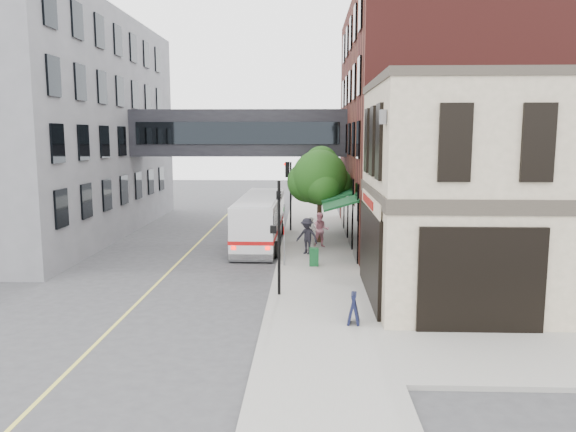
# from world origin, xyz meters

# --- Properties ---
(ground) EXTENTS (120.00, 120.00, 0.00)m
(ground) POSITION_xyz_m (0.00, 0.00, 0.00)
(ground) COLOR #38383A
(ground) RESTS_ON ground
(sidewalk_main) EXTENTS (4.00, 60.00, 0.15)m
(sidewalk_main) POSITION_xyz_m (2.00, 14.00, 0.07)
(sidewalk_main) COLOR gray
(sidewalk_main) RESTS_ON ground
(corner_building) EXTENTS (10.19, 8.12, 8.45)m
(corner_building) POSITION_xyz_m (8.97, 2.00, 4.21)
(corner_building) COLOR tan
(corner_building) RESTS_ON ground
(brick_building) EXTENTS (13.76, 18.00, 14.00)m
(brick_building) POSITION_xyz_m (9.98, 15.00, 6.99)
(brick_building) COLOR #4E1B18
(brick_building) RESTS_ON ground
(opposite_building) EXTENTS (14.00, 24.00, 14.00)m
(opposite_building) POSITION_xyz_m (-17.00, 16.00, 7.00)
(opposite_building) COLOR slate
(opposite_building) RESTS_ON ground
(skyway_bridge) EXTENTS (14.00, 3.18, 3.00)m
(skyway_bridge) POSITION_xyz_m (-3.00, 18.00, 6.50)
(skyway_bridge) COLOR black
(skyway_bridge) RESTS_ON ground
(traffic_signal_near) EXTENTS (0.44, 0.22, 4.60)m
(traffic_signal_near) POSITION_xyz_m (0.37, 2.00, 2.98)
(traffic_signal_near) COLOR black
(traffic_signal_near) RESTS_ON sidewalk_main
(traffic_signal_far) EXTENTS (0.53, 0.28, 4.50)m
(traffic_signal_far) POSITION_xyz_m (0.26, 17.00, 3.34)
(traffic_signal_far) COLOR black
(traffic_signal_far) RESTS_ON sidewalk_main
(street_sign_pole) EXTENTS (0.08, 0.75, 3.00)m
(street_sign_pole) POSITION_xyz_m (0.39, 7.00, 1.93)
(street_sign_pole) COLOR gray
(street_sign_pole) RESTS_ON sidewalk_main
(street_tree) EXTENTS (3.80, 3.20, 5.60)m
(street_tree) POSITION_xyz_m (2.19, 13.22, 3.91)
(street_tree) COLOR #382619
(street_tree) RESTS_ON sidewalk_main
(lane_marking) EXTENTS (0.12, 40.00, 0.01)m
(lane_marking) POSITION_xyz_m (-5.00, 10.00, 0.01)
(lane_marking) COLOR #D8CC4C
(lane_marking) RESTS_ON ground
(bus) EXTENTS (2.58, 10.36, 2.78)m
(bus) POSITION_xyz_m (-1.28, 13.00, 1.56)
(bus) COLOR silver
(bus) RESTS_ON ground
(pedestrian_a) EXTENTS (0.79, 0.64, 1.88)m
(pedestrian_a) POSITION_xyz_m (1.68, 10.47, 1.09)
(pedestrian_a) COLOR silver
(pedestrian_a) RESTS_ON sidewalk_main
(pedestrian_b) EXTENTS (0.98, 0.78, 1.94)m
(pedestrian_b) POSITION_xyz_m (2.24, 11.51, 1.12)
(pedestrian_b) COLOR pink
(pedestrian_b) RESTS_ON sidewalk_main
(pedestrian_c) EXTENTS (1.42, 1.23, 1.91)m
(pedestrian_c) POSITION_xyz_m (1.49, 9.64, 1.10)
(pedestrian_c) COLOR black
(pedestrian_c) RESTS_ON sidewalk_main
(newspaper_box) EXTENTS (0.44, 0.40, 0.86)m
(newspaper_box) POSITION_xyz_m (1.82, 6.93, 0.58)
(newspaper_box) COLOR #125226
(newspaper_box) RESTS_ON sidewalk_main
(sandwich_board) EXTENTS (0.44, 0.62, 1.04)m
(sandwich_board) POSITION_xyz_m (3.06, -1.38, 0.67)
(sandwich_board) COLOR black
(sandwich_board) RESTS_ON sidewalk_main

